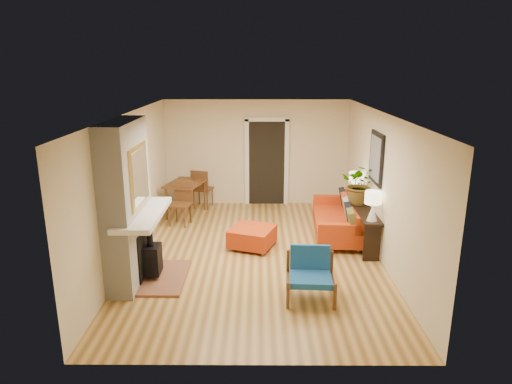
% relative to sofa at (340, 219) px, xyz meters
% --- Properties ---
extents(room_shell, '(6.50, 6.50, 6.50)m').
position_rel_sofa_xyz_m(room_shell, '(-1.12, 1.65, 0.89)').
color(room_shell, tan).
rests_on(room_shell, ground).
extents(fireplace, '(1.09, 1.68, 2.60)m').
position_rel_sofa_xyz_m(fireplace, '(-3.73, -1.99, 0.89)').
color(fireplace, white).
rests_on(fireplace, ground).
extents(sofa, '(1.01, 2.08, 0.80)m').
position_rel_sofa_xyz_m(sofa, '(0.00, 0.00, 0.00)').
color(sofa, silver).
rests_on(sofa, ground).
extents(ottoman, '(0.99, 0.99, 0.39)m').
position_rel_sofa_xyz_m(ottoman, '(-1.80, -0.64, -0.12)').
color(ottoman, silver).
rests_on(ottoman, ground).
extents(blue_chair, '(0.76, 0.74, 0.75)m').
position_rel_sofa_xyz_m(blue_chair, '(-0.90, -2.55, 0.06)').
color(blue_chair, brown).
rests_on(blue_chair, ground).
extents(dining_table, '(1.07, 1.83, 0.96)m').
position_rel_sofa_xyz_m(dining_table, '(-3.30, 1.29, 0.28)').
color(dining_table, brown).
rests_on(dining_table, ground).
extents(console_table, '(0.34, 1.85, 0.72)m').
position_rel_sofa_xyz_m(console_table, '(0.34, -0.43, 0.23)').
color(console_table, black).
rests_on(console_table, ground).
extents(lamp_near, '(0.30, 0.30, 0.54)m').
position_rel_sofa_xyz_m(lamp_near, '(0.34, -1.15, 0.71)').
color(lamp_near, white).
rests_on(lamp_near, console_table).
extents(lamp_far, '(0.30, 0.30, 0.54)m').
position_rel_sofa_xyz_m(lamp_far, '(0.34, 0.31, 0.71)').
color(lamp_far, white).
rests_on(lamp_far, console_table).
extents(houseplant, '(0.83, 0.75, 0.82)m').
position_rel_sofa_xyz_m(houseplant, '(0.33, -0.13, 0.78)').
color(houseplant, '#1E5919').
rests_on(houseplant, console_table).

